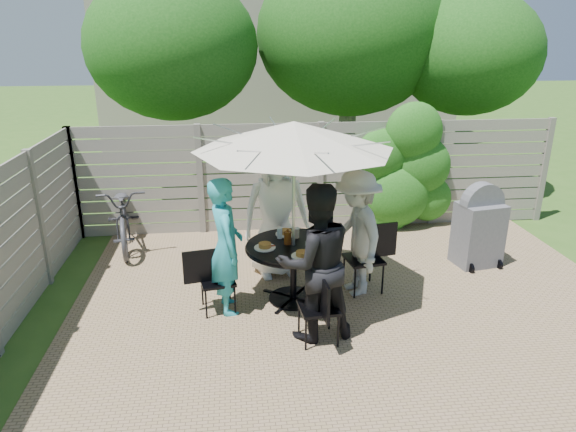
{
  "coord_description": "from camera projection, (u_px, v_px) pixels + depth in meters",
  "views": [
    {
      "loc": [
        -1.45,
        -5.25,
        3.21
      ],
      "look_at": [
        -0.8,
        0.7,
        1.07
      ],
      "focal_mm": 32.0,
      "sensor_mm": 36.0,
      "label": 1
    }
  ],
  "objects": [
    {
      "name": "glass_back",
      "position": [
        280.0,
        233.0,
        6.46
      ],
      "size": [
        0.07,
        0.07,
        0.14
      ],
      "primitive_type": "cylinder",
      "color": "silver",
      "rests_on": "patio_table"
    },
    {
      "name": "bbq_grill",
      "position": [
        479.0,
        228.0,
        7.35
      ],
      "size": [
        0.68,
        0.57,
        1.25
      ],
      "rotation": [
        0.0,
        0.0,
        0.18
      ],
      "color": "#59585D",
      "rests_on": "ground"
    },
    {
      "name": "plate_back",
      "position": [
        286.0,
        233.0,
        6.6
      ],
      "size": [
        0.26,
        0.26,
        0.06
      ],
      "color": "white",
      "rests_on": "patio_table"
    },
    {
      "name": "chair_right",
      "position": [
        364.0,
        271.0,
        6.69
      ],
      "size": [
        0.69,
        0.51,
        0.92
      ],
      "rotation": [
        0.0,
        0.0,
        3.3
      ],
      "color": "black",
      "rests_on": "ground"
    },
    {
      "name": "person_left",
      "position": [
        226.0,
        246.0,
        6.04
      ],
      "size": [
        0.5,
        0.67,
        1.68
      ],
      "primitive_type": "imported",
      "rotation": [
        0.0,
        0.0,
        8.02
      ],
      "color": "teal",
      "rests_on": "ground"
    },
    {
      "name": "patio_table",
      "position": [
        293.0,
        262.0,
        6.36
      ],
      "size": [
        1.35,
        1.35,
        0.76
      ],
      "rotation": [
        0.0,
        0.0,
        0.17
      ],
      "color": "black",
      "rests_on": "ground"
    },
    {
      "name": "coffee_cup",
      "position": [
        296.0,
        233.0,
        6.48
      ],
      "size": [
        0.08,
        0.08,
        0.12
      ],
      "primitive_type": "cylinder",
      "color": "#C6B293",
      "rests_on": "patio_table"
    },
    {
      "name": "person_front",
      "position": [
        316.0,
        263.0,
        5.48
      ],
      "size": [
        0.97,
        0.81,
        1.78
      ],
      "primitive_type": "imported",
      "rotation": [
        0.0,
        0.0,
        3.31
      ],
      "color": "black",
      "rests_on": "ground"
    },
    {
      "name": "chair_left",
      "position": [
        217.0,
        293.0,
        6.2
      ],
      "size": [
        0.63,
        0.46,
        0.83
      ],
      "rotation": [
        0.0,
        0.0,
        6.46
      ],
      "color": "black",
      "rests_on": "ground"
    },
    {
      "name": "umbrella",
      "position": [
        294.0,
        136.0,
        5.82
      ],
      "size": [
        2.71,
        2.71,
        2.28
      ],
      "rotation": [
        0.0,
        0.0,
        0.17
      ],
      "color": "silver",
      "rests_on": "ground"
    },
    {
      "name": "plate_extra",
      "position": [
        315.0,
        251.0,
        6.04
      ],
      "size": [
        0.24,
        0.24,
        0.06
      ],
      "color": "white",
      "rests_on": "patio_table"
    },
    {
      "name": "chair_front",
      "position": [
        318.0,
        321.0,
        5.58
      ],
      "size": [
        0.44,
        0.63,
        0.85
      ],
      "rotation": [
        0.0,
        0.0,
        1.65
      ],
      "color": "black",
      "rests_on": "ground"
    },
    {
      "name": "backyard_envelope",
      "position": [
        282.0,
        55.0,
        14.91
      ],
      "size": [
        60.0,
        60.0,
        5.0
      ],
      "color": "#30531A",
      "rests_on": "ground"
    },
    {
      "name": "person_right",
      "position": [
        356.0,
        234.0,
        6.47
      ],
      "size": [
        0.78,
        1.15,
        1.65
      ],
      "primitive_type": "imported",
      "rotation": [
        0.0,
        0.0,
        4.88
      ],
      "color": "#A9A8A4",
      "rests_on": "ground"
    },
    {
      "name": "plate_left",
      "position": [
        265.0,
        246.0,
        6.18
      ],
      "size": [
        0.26,
        0.26,
        0.06
      ],
      "color": "white",
      "rests_on": "patio_table"
    },
    {
      "name": "syrup_jug",
      "position": [
        288.0,
        238.0,
        6.28
      ],
      "size": [
        0.09,
        0.09,
        0.16
      ],
      "primitive_type": "cylinder",
      "color": "#59280C",
      "rests_on": "patio_table"
    },
    {
      "name": "glass_right",
      "position": [
        311.0,
        234.0,
        6.42
      ],
      "size": [
        0.07,
        0.07,
        0.14
      ],
      "primitive_type": "cylinder",
      "color": "silver",
      "rests_on": "patio_table"
    },
    {
      "name": "person_back",
      "position": [
        276.0,
        210.0,
        6.97
      ],
      "size": [
        1.01,
        0.74,
        1.88
      ],
      "primitive_type": "imported",
      "rotation": [
        0.0,
        0.0,
        6.45
      ],
      "color": "white",
      "rests_on": "ground"
    },
    {
      "name": "plate_front",
      "position": [
        302.0,
        255.0,
        5.94
      ],
      "size": [
        0.26,
        0.26,
        0.06
      ],
      "color": "white",
      "rests_on": "patio_table"
    },
    {
      "name": "chair_back",
      "position": [
        274.0,
        253.0,
        7.32
      ],
      "size": [
        0.44,
        0.62,
        0.83
      ],
      "rotation": [
        0.0,
        0.0,
        4.82
      ],
      "color": "black",
      "rests_on": "ground"
    },
    {
      "name": "plate_right",
      "position": [
        321.0,
        240.0,
        6.36
      ],
      "size": [
        0.26,
        0.26,
        0.06
      ],
      "color": "white",
      "rests_on": "patio_table"
    },
    {
      "name": "glass_front",
      "position": [
        308.0,
        247.0,
        6.05
      ],
      "size": [
        0.07,
        0.07,
        0.14
      ],
      "primitive_type": "cylinder",
      "color": "silver",
      "rests_on": "patio_table"
    },
    {
      "name": "bicycle",
      "position": [
        124.0,
        214.0,
        8.08
      ],
      "size": [
        1.02,
        2.05,
        1.03
      ],
      "primitive_type": "imported",
      "rotation": [
        0.0,
        0.0,
        0.18
      ],
      "color": "#333338",
      "rests_on": "ground"
    }
  ]
}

